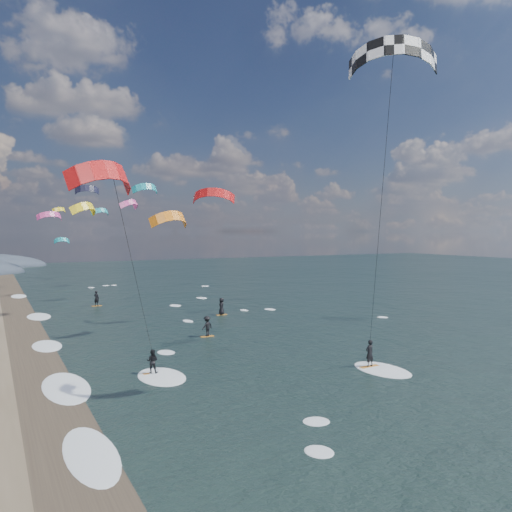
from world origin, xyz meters
name	(u,v)px	position (x,y,z in m)	size (l,w,h in m)	color
ground	(429,454)	(0.00, 0.00, 0.00)	(260.00, 260.00, 0.00)	black
wet_sand_strip	(58,422)	(-12.00, 10.00, 0.00)	(3.00, 240.00, 0.00)	#382D23
kitesurfer_near_a	(390,126)	(2.98, 5.48, 13.56)	(7.73, 9.29, 17.83)	#BF7321
kitesurfer_near_b	(131,254)	(-8.37, 11.22, 7.32)	(6.81, 8.63, 12.28)	#BF7321
far_kitesurfers	(186,312)	(1.58, 30.68, 0.85)	(11.06, 21.89, 1.74)	#BF7321
bg_kite_field	(109,206)	(-0.51, 53.74, 11.70)	(15.01, 71.72, 8.02)	black
shoreline_surf	(71,388)	(-10.80, 14.75, 0.00)	(2.40, 79.40, 0.11)	white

